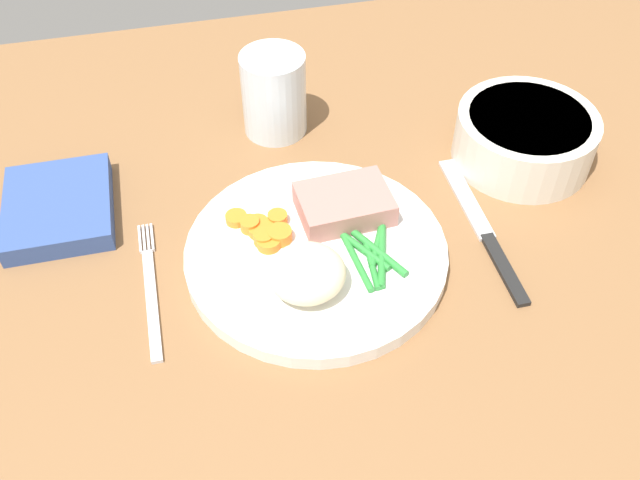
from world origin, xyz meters
TOP-DOWN VIEW (x-y plane):
  - dining_table at (0.00, 0.00)cm, footprint 120.00×90.00cm
  - dinner_plate at (0.38, -1.86)cm, footprint 25.06×25.06cm
  - meat_portion at (3.77, 2.09)cm, footprint 9.29×6.98cm
  - mashed_potatoes at (-1.87, -6.37)cm, footprint 7.01×6.77cm
  - carrot_slices at (-4.51, 1.04)cm, footprint 5.95×6.23cm
  - green_beans at (4.82, -4.10)cm, footprint 5.13×8.38cm
  - fork at (-15.81, -2.12)cm, footprint 1.44×16.60cm
  - knife at (17.10, -2.15)cm, footprint 1.70×20.50cm
  - water_glass at (-0.28, 19.00)cm, footprint 7.21×7.21cm
  - salad_bowl at (25.29, 7.56)cm, footprint 15.00×15.00cm
  - napkin at (-24.08, 9.95)cm, footprint 10.60×12.51cm

SIDE VIEW (x-z plane):
  - dining_table at x=0.00cm, z-range 0.00..2.00cm
  - knife at x=17.10cm, z-range 1.88..2.52cm
  - fork at x=-15.81cm, z-range 2.00..2.40cm
  - dinner_plate at x=0.38cm, z-range 2.00..3.60cm
  - napkin at x=-24.08cm, z-range 2.00..4.20cm
  - green_beans at x=4.82cm, z-range 3.57..4.32cm
  - carrot_slices at x=-4.51cm, z-range 3.50..4.75cm
  - meat_portion at x=3.77cm, z-range 3.60..6.10cm
  - salad_bowl at x=25.29cm, z-range 2.37..8.08cm
  - mashed_potatoes at x=-1.87cm, z-range 3.60..7.55cm
  - water_glass at x=-0.28cm, z-range 1.28..10.84cm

